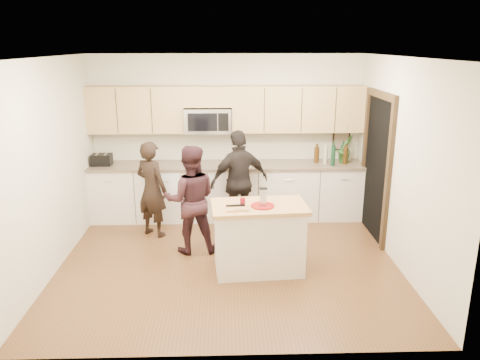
{
  "coord_description": "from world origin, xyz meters",
  "views": [
    {
      "loc": [
        -0.03,
        -5.81,
        2.87
      ],
      "look_at": [
        0.17,
        0.35,
        1.05
      ],
      "focal_mm": 35.0,
      "sensor_mm": 36.0,
      "label": 1
    }
  ],
  "objects_px": {
    "toaster": "(102,160)",
    "woman_center": "(191,200)",
    "woman_right": "(239,182)",
    "island": "(259,237)",
    "woman_left": "(152,189)"
  },
  "relations": [
    {
      "from": "island",
      "to": "woman_right",
      "type": "bearing_deg",
      "value": 94.29
    },
    {
      "from": "toaster",
      "to": "woman_right",
      "type": "bearing_deg",
      "value": -14.26
    },
    {
      "from": "toaster",
      "to": "woman_center",
      "type": "relative_size",
      "value": 0.21
    },
    {
      "from": "woman_left",
      "to": "woman_right",
      "type": "relative_size",
      "value": 0.92
    },
    {
      "from": "woman_left",
      "to": "island",
      "type": "bearing_deg",
      "value": 174.34
    },
    {
      "from": "woman_left",
      "to": "woman_center",
      "type": "xyz_separation_m",
      "value": [
        0.63,
        -0.61,
        0.03
      ]
    },
    {
      "from": "woman_left",
      "to": "woman_right",
      "type": "distance_m",
      "value": 1.34
    },
    {
      "from": "toaster",
      "to": "woman_center",
      "type": "height_order",
      "value": "woman_center"
    },
    {
      "from": "woman_left",
      "to": "toaster",
      "type": "bearing_deg",
      "value": -5.04
    },
    {
      "from": "woman_center",
      "to": "island",
      "type": "bearing_deg",
      "value": 141.59
    },
    {
      "from": "island",
      "to": "woman_center",
      "type": "height_order",
      "value": "woman_center"
    },
    {
      "from": "toaster",
      "to": "woman_right",
      "type": "distance_m",
      "value": 2.32
    },
    {
      "from": "woman_right",
      "to": "woman_center",
      "type": "bearing_deg",
      "value": 24.99
    },
    {
      "from": "woman_center",
      "to": "woman_right",
      "type": "bearing_deg",
      "value": -137.97
    },
    {
      "from": "toaster",
      "to": "woman_right",
      "type": "xyz_separation_m",
      "value": [
        2.23,
        -0.57,
        -0.23
      ]
    }
  ]
}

